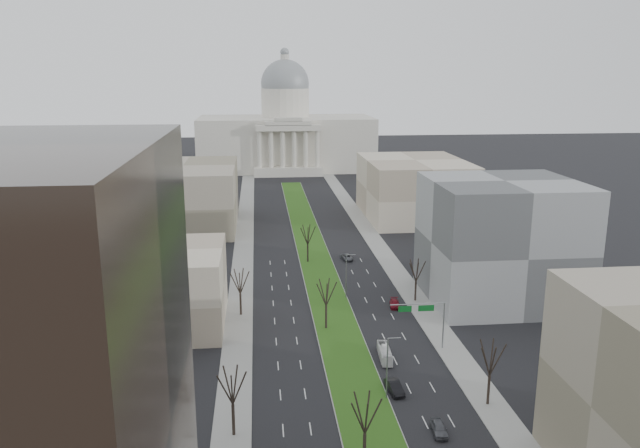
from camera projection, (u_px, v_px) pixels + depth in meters
ground at (316, 262)px, 149.51m from camera, size 600.00×600.00×0.00m
median at (316, 263)px, 148.51m from camera, size 8.00×222.03×0.20m
sidewalk_left at (240, 301)px, 123.63m from camera, size 5.00×330.00×0.15m
sidewalk_right at (413, 295)px, 127.04m from camera, size 5.00×330.00×0.15m
capitol at (286, 134)px, 290.19m from camera, size 80.00×46.00×55.00m
building_beige_left at (150, 288)px, 110.80m from camera, size 26.00×22.00×14.00m
building_grey_right at (501, 241)px, 122.92m from camera, size 28.00×26.00×24.00m
building_far_left at (184, 196)px, 182.61m from camera, size 30.00×40.00×18.00m
building_far_right at (414, 188)px, 194.28m from camera, size 30.00×40.00×18.00m
tree_left_mid at (232, 385)px, 76.59m from camera, size 5.40×5.40×9.72m
tree_left_far at (240, 281)px, 115.28m from camera, size 5.28×5.28×9.50m
tree_right_mid at (491, 357)px, 83.78m from camera, size 5.52×5.52×9.94m
tree_right_far at (416, 270)px, 122.58m from camera, size 5.04×5.04×9.07m
tree_median_a at (365, 413)px, 70.34m from camera, size 5.40×5.40×9.72m
tree_median_b at (326, 292)px, 109.00m from camera, size 5.40×5.40×9.72m
tree_median_c at (308, 234)px, 147.65m from camera, size 5.40×5.40×9.72m
streetlamp_median_b at (388, 367)px, 85.92m from camera, size 1.90×0.20×9.16m
streetlamp_median_c at (347, 275)px, 124.58m from camera, size 1.90×0.20×9.16m
mast_arm_signs at (428, 314)px, 101.09m from camera, size 9.12×0.24×8.09m
car_grey_near at (439, 428)px, 78.55m from camera, size 2.03×4.40×1.46m
car_black at (394, 387)px, 88.67m from camera, size 2.26×4.97×1.58m
car_red at (395, 304)px, 120.86m from camera, size 2.43×4.64×1.28m
car_grey_far at (347, 257)px, 151.10m from camera, size 2.80×4.98×1.31m
box_van at (385, 353)px, 98.90m from camera, size 2.07×7.15×1.97m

